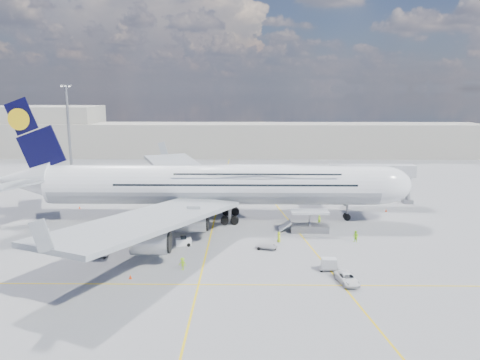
{
  "coord_description": "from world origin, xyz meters",
  "views": [
    {
      "loc": [
        6.04,
        -75.49,
        24.38
      ],
      "look_at": [
        4.87,
        8.0,
        8.05
      ],
      "focal_mm": 35.0,
      "sensor_mm": 36.0,
      "label": 1
    }
  ],
  "objects_px": {
    "dolly_nose_near": "(266,247)",
    "catering_truck_outer": "(172,173)",
    "airliner": "(215,184)",
    "dolly_row_a": "(99,251)",
    "crew_nose": "(319,220)",
    "light_mast": "(69,133)",
    "crew_loader": "(356,237)",
    "dolly_row_c": "(157,227)",
    "cone_wing_right_inner": "(164,234)",
    "cargo_loader": "(308,224)",
    "cone_wing_left_inner": "(182,199)",
    "crew_wing": "(116,226)",
    "dolly_nose_far": "(329,264)",
    "crew_tug": "(183,264)",
    "cone_wing_right_outer": "(130,277)",
    "cone_tail": "(80,207)",
    "dolly_back": "(42,234)",
    "catering_truck_inner": "(211,183)",
    "dolly_row_b": "(145,232)",
    "service_van": "(347,279)",
    "cone_wing_left_outer": "(154,191)",
    "jet_bridge": "(360,174)",
    "cone_nose": "(386,210)",
    "crew_van": "(279,237)"
  },
  "relations": [
    {
      "from": "dolly_back",
      "to": "dolly_nose_near",
      "type": "xyz_separation_m",
      "value": [
        36.84,
        -4.22,
        -0.56
      ]
    },
    {
      "from": "crew_nose",
      "to": "service_van",
      "type": "bearing_deg",
      "value": -112.71
    },
    {
      "from": "cone_wing_right_outer",
      "to": "catering_truck_inner",
      "type": "bearing_deg",
      "value": 82.81
    },
    {
      "from": "dolly_row_a",
      "to": "crew_loader",
      "type": "bearing_deg",
      "value": 6.71
    },
    {
      "from": "crew_tug",
      "to": "catering_truck_inner",
      "type": "bearing_deg",
      "value": 107.58
    },
    {
      "from": "airliner",
      "to": "dolly_row_a",
      "type": "distance_m",
      "value": 26.58
    },
    {
      "from": "service_van",
      "to": "cone_wing_left_outer",
      "type": "bearing_deg",
      "value": 112.41
    },
    {
      "from": "catering_truck_inner",
      "to": "crew_nose",
      "type": "height_order",
      "value": "catering_truck_inner"
    },
    {
      "from": "light_mast",
      "to": "cone_wing_left_outer",
      "type": "distance_m",
      "value": 29.5
    },
    {
      "from": "cone_wing_left_outer",
      "to": "cone_nose",
      "type": "bearing_deg",
      "value": -19.07
    },
    {
      "from": "dolly_nose_far",
      "to": "crew_wing",
      "type": "distance_m",
      "value": 38.51
    },
    {
      "from": "cone_wing_left_inner",
      "to": "dolly_row_a",
      "type": "bearing_deg",
      "value": -101.86
    },
    {
      "from": "light_mast",
      "to": "dolly_row_c",
      "type": "xyz_separation_m",
      "value": [
        30.63,
        -43.13,
        -12.22
      ]
    },
    {
      "from": "light_mast",
      "to": "crew_van",
      "type": "height_order",
      "value": "light_mast"
    },
    {
      "from": "jet_bridge",
      "to": "service_van",
      "type": "distance_m",
      "value": 42.18
    },
    {
      "from": "cone_wing_left_outer",
      "to": "cone_tail",
      "type": "distance_m",
      "value": 20.16
    },
    {
      "from": "dolly_nose_far",
      "to": "cone_wing_right_inner",
      "type": "bearing_deg",
      "value": 150.86
    },
    {
      "from": "dolly_back",
      "to": "cone_wing_right_outer",
      "type": "bearing_deg",
      "value": -36.44
    },
    {
      "from": "dolly_row_b",
      "to": "dolly_nose_near",
      "type": "relative_size",
      "value": 0.88
    },
    {
      "from": "dolly_nose_near",
      "to": "catering_truck_outer",
      "type": "xyz_separation_m",
      "value": [
        -23.17,
        54.78,
        1.79
      ]
    },
    {
      "from": "service_van",
      "to": "crew_wing",
      "type": "relative_size",
      "value": 2.92
    },
    {
      "from": "dolly_back",
      "to": "catering_truck_outer",
      "type": "bearing_deg",
      "value": 79.33
    },
    {
      "from": "cargo_loader",
      "to": "dolly_nose_near",
      "type": "xyz_separation_m",
      "value": [
        -7.65,
        -9.3,
        -0.9
      ]
    },
    {
      "from": "dolly_row_b",
      "to": "cone_nose",
      "type": "relative_size",
      "value": 5.74
    },
    {
      "from": "cone_wing_left_inner",
      "to": "cone_tail",
      "type": "xyz_separation_m",
      "value": [
        -20.32,
        -7.56,
        -0.03
      ]
    },
    {
      "from": "crew_loader",
      "to": "dolly_row_c",
      "type": "bearing_deg",
      "value": -134.79
    },
    {
      "from": "dolly_row_b",
      "to": "crew_nose",
      "type": "height_order",
      "value": "dolly_row_b"
    },
    {
      "from": "dolly_nose_far",
      "to": "crew_tug",
      "type": "bearing_deg",
      "value": -177.8
    },
    {
      "from": "dolly_row_b",
      "to": "crew_nose",
      "type": "bearing_deg",
      "value": 2.6
    },
    {
      "from": "cone_wing_right_inner",
      "to": "cone_wing_left_inner",
      "type": "bearing_deg",
      "value": 90.6
    },
    {
      "from": "crew_wing",
      "to": "cone_wing_right_inner",
      "type": "relative_size",
      "value": 2.47
    },
    {
      "from": "dolly_nose_far",
      "to": "cone_wing_left_inner",
      "type": "height_order",
      "value": "dolly_nose_far"
    },
    {
      "from": "cone_wing_left_inner",
      "to": "cargo_loader",
      "type": "bearing_deg",
      "value": -41.97
    },
    {
      "from": "crew_nose",
      "to": "light_mast",
      "type": "bearing_deg",
      "value": 125.93
    },
    {
      "from": "dolly_row_a",
      "to": "catering_truck_inner",
      "type": "relative_size",
      "value": 0.34
    },
    {
      "from": "crew_nose",
      "to": "crew_van",
      "type": "distance_m",
      "value": 13.14
    },
    {
      "from": "crew_wing",
      "to": "cone_wing_left_inner",
      "type": "height_order",
      "value": "crew_wing"
    },
    {
      "from": "dolly_row_a",
      "to": "dolly_row_b",
      "type": "relative_size",
      "value": 0.9
    },
    {
      "from": "dolly_row_b",
      "to": "catering_truck_inner",
      "type": "relative_size",
      "value": 0.38
    },
    {
      "from": "cargo_loader",
      "to": "cone_wing_right_inner",
      "type": "xyz_separation_m",
      "value": [
        -24.73,
        -2.77,
        -0.94
      ]
    },
    {
      "from": "airliner",
      "to": "dolly_row_b",
      "type": "bearing_deg",
      "value": -135.62
    },
    {
      "from": "cone_wing_right_inner",
      "to": "cone_tail",
      "type": "bearing_deg",
      "value": 139.33
    },
    {
      "from": "light_mast",
      "to": "crew_tug",
      "type": "height_order",
      "value": "light_mast"
    },
    {
      "from": "cone_wing_right_inner",
      "to": "cargo_loader",
      "type": "bearing_deg",
      "value": 6.4
    },
    {
      "from": "airliner",
      "to": "crew_tug",
      "type": "bearing_deg",
      "value": -96.63
    },
    {
      "from": "crew_van",
      "to": "crew_wing",
      "type": "bearing_deg",
      "value": 70.27
    },
    {
      "from": "crew_wing",
      "to": "cone_wing_right_outer",
      "type": "height_order",
      "value": "crew_wing"
    },
    {
      "from": "service_van",
      "to": "crew_nose",
      "type": "height_order",
      "value": "crew_nose"
    },
    {
      "from": "crew_loader",
      "to": "cone_wing_right_outer",
      "type": "distance_m",
      "value": 36.15
    },
    {
      "from": "crew_wing",
      "to": "crew_tug",
      "type": "xyz_separation_m",
      "value": [
        14.11,
        -18.01,
        0.1
      ]
    }
  ]
}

